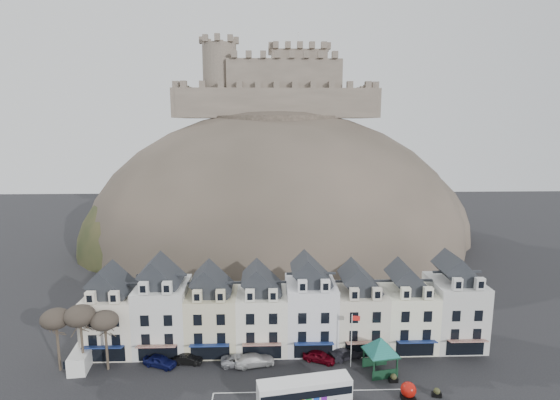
% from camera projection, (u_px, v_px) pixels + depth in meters
% --- Properties ---
extents(townhouse_terrace, '(54.40, 9.35, 11.80)m').
position_uv_depth(townhouse_terrace, '(287.00, 309.00, 60.81)').
color(townhouse_terrace, white).
rests_on(townhouse_terrace, ground).
extents(castle_hill, '(100.00, 76.00, 68.00)m').
position_uv_depth(castle_hill, '(281.00, 242.00, 113.88)').
color(castle_hill, '#38332B').
rests_on(castle_hill, ground).
extents(castle, '(50.20, 22.20, 22.00)m').
position_uv_depth(castle, '(277.00, 86.00, 113.62)').
color(castle, '#61554A').
rests_on(castle, ground).
extents(tree_left_far, '(3.61, 3.61, 8.24)m').
position_uv_depth(tree_left_far, '(56.00, 319.00, 54.17)').
color(tree_left_far, '#362F22').
rests_on(tree_left_far, ground).
extents(tree_left_mid, '(3.78, 3.78, 8.64)m').
position_uv_depth(tree_left_mid, '(80.00, 316.00, 54.21)').
color(tree_left_mid, '#362F22').
rests_on(tree_left_mid, ground).
extents(tree_left_near, '(3.43, 3.43, 7.84)m').
position_uv_depth(tree_left_near, '(105.00, 321.00, 54.43)').
color(tree_left_near, '#362F22').
rests_on(tree_left_near, ground).
extents(bus, '(10.76, 4.20, 2.96)m').
position_uv_depth(bus, '(304.00, 391.00, 48.45)').
color(bus, '#262628').
rests_on(bus, ground).
extents(bus_shelter, '(7.36, 7.36, 4.75)m').
position_uv_depth(bus_shelter, '(381.00, 345.00, 54.23)').
color(bus_shelter, black).
rests_on(bus_shelter, ground).
extents(red_buoy, '(1.74, 1.74, 2.16)m').
position_uv_depth(red_buoy, '(408.00, 391.00, 49.24)').
color(red_buoy, black).
rests_on(red_buoy, ground).
extents(flagpole, '(1.04, 0.22, 7.27)m').
position_uv_depth(flagpole, '(352.00, 337.00, 55.35)').
color(flagpole, silver).
rests_on(flagpole, ground).
extents(white_van, '(2.73, 5.29, 2.32)m').
position_uv_depth(white_van, '(82.00, 359.00, 55.91)').
color(white_van, white).
rests_on(white_van, ground).
extents(planter_west, '(1.10, 0.76, 1.09)m').
position_uv_depth(planter_west, '(393.00, 378.00, 52.75)').
color(planter_west, black).
rests_on(planter_west, ground).
extents(planter_east, '(1.14, 0.74, 1.06)m').
position_uv_depth(planter_east, '(437.00, 393.00, 49.96)').
color(planter_east, black).
rests_on(planter_east, ground).
extents(car_navy, '(4.75, 3.26, 1.50)m').
position_uv_depth(car_navy, '(160.00, 361.00, 56.13)').
color(car_navy, '#0D1143').
rests_on(car_navy, ground).
extents(car_black, '(3.84, 1.73, 1.22)m').
position_uv_depth(car_black, '(188.00, 360.00, 56.70)').
color(car_black, black).
rests_on(car_black, ground).
extents(car_silver, '(4.83, 2.46, 1.33)m').
position_uv_depth(car_silver, '(239.00, 360.00, 56.43)').
color(car_silver, '#A0A1A7').
rests_on(car_silver, ground).
extents(car_white, '(5.58, 3.24, 1.52)m').
position_uv_depth(car_white, '(254.00, 360.00, 56.35)').
color(car_white, silver).
rests_on(car_white, ground).
extents(car_maroon, '(4.67, 3.36, 1.48)m').
position_uv_depth(car_maroon, '(319.00, 356.00, 57.25)').
color(car_maroon, '#54040F').
rests_on(car_maroon, ground).
extents(car_charcoal, '(5.01, 3.26, 1.56)m').
position_uv_depth(car_charcoal, '(347.00, 353.00, 57.97)').
color(car_charcoal, black).
rests_on(car_charcoal, ground).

